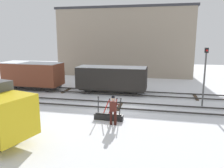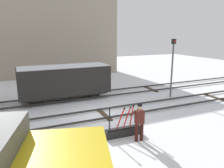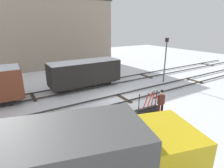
# 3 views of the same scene
# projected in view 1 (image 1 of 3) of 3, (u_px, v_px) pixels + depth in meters

# --- Properties ---
(ground_plane) EXTENTS (60.00, 60.00, 0.00)m
(ground_plane) POSITION_uv_depth(u_px,v_px,m) (119.00, 107.00, 16.49)
(ground_plane) COLOR white
(track_main_line) EXTENTS (44.00, 1.94, 0.18)m
(track_main_line) POSITION_uv_depth(u_px,v_px,m) (119.00, 106.00, 16.47)
(track_main_line) COLOR #2D2B28
(track_main_line) RESTS_ON ground_plane
(track_siding_near) EXTENTS (44.00, 1.94, 0.18)m
(track_siding_near) POSITION_uv_depth(u_px,v_px,m) (127.00, 93.00, 20.27)
(track_siding_near) COLOR #2D2B28
(track_siding_near) RESTS_ON ground_plane
(switch_lever_frame) EXTENTS (1.81, 0.43, 1.45)m
(switch_lever_frame) POSITION_uv_depth(u_px,v_px,m) (109.00, 116.00, 13.83)
(switch_lever_frame) COLOR black
(switch_lever_frame) RESTS_ON ground_plane
(rail_worker) EXTENTS (0.55, 0.66, 1.75)m
(rail_worker) POSITION_uv_depth(u_px,v_px,m) (113.00, 108.00, 12.94)
(rail_worker) COLOR #351511
(rail_worker) RESTS_ON ground_plane
(signal_post) EXTENTS (0.24, 0.32, 4.29)m
(signal_post) POSITION_uv_depth(u_px,v_px,m) (205.00, 72.00, 16.19)
(signal_post) COLOR #4C4C4C
(signal_post) RESTS_ON ground_plane
(apartment_building) EXTENTS (17.95, 6.01, 8.92)m
(apartment_building) POSITION_uv_depth(u_px,v_px,m) (125.00, 42.00, 31.09)
(apartment_building) COLOR gray
(apartment_building) RESTS_ON ground_plane
(freight_car_far_end) EXTENTS (6.26, 2.11, 2.46)m
(freight_car_far_end) POSITION_uv_depth(u_px,v_px,m) (112.00, 78.00, 20.30)
(freight_car_far_end) COLOR #2D2B28
(freight_car_far_end) RESTS_ON ground_plane
(freight_car_back_track) EXTENTS (5.66, 2.49, 2.64)m
(freight_car_back_track) POSITION_uv_depth(u_px,v_px,m) (33.00, 74.00, 21.89)
(freight_car_back_track) COLOR #2D2B28
(freight_car_back_track) RESTS_ON ground_plane
(perched_bird_roof_left) EXTENTS (0.28, 0.23, 0.13)m
(perched_bird_roof_left) POSITION_uv_depth(u_px,v_px,m) (128.00, 7.00, 29.86)
(perched_bird_roof_left) COLOR #333338
(perched_bird_roof_left) RESTS_ON apartment_building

